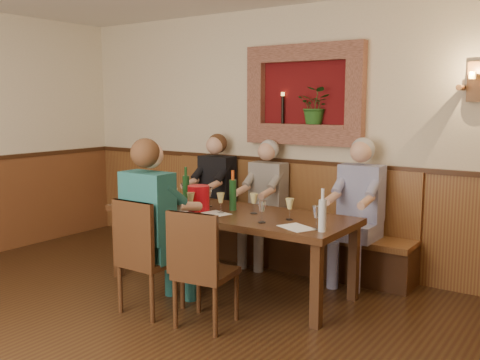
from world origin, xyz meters
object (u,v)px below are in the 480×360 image
at_px(person_chair_front, 156,239).
at_px(wine_bottle_green_a, 233,194).
at_px(person_bench_mid, 264,214).
at_px(chair_near_left, 150,279).
at_px(person_bench_right, 357,224).
at_px(person_bench_left, 213,205).
at_px(chair_near_right, 205,292).
at_px(dining_table, 228,219).
at_px(spittoon_bucket, 199,198).
at_px(water_bottle, 322,214).
at_px(bench, 278,234).
at_px(wine_bottle_green_b, 186,189).

height_order(person_chair_front, wine_bottle_green_a, person_chair_front).
xyz_separation_m(person_bench_mid, person_chair_front, (-0.07, -1.61, 0.05)).
relative_size(chair_near_left, person_bench_right, 0.68).
relative_size(person_bench_left, person_chair_front, 0.95).
relative_size(person_bench_right, person_chair_front, 0.97).
bearing_deg(chair_near_right, wine_bottle_green_a, 103.74).
distance_m(dining_table, chair_near_left, 0.97).
xyz_separation_m(person_bench_left, person_chair_front, (0.63, -1.61, 0.03)).
xyz_separation_m(person_chair_front, wine_bottle_green_a, (0.21, 0.84, 0.29)).
relative_size(spittoon_bucket, water_bottle, 0.68).
height_order(chair_near_left, person_chair_front, person_chair_front).
bearing_deg(bench, wine_bottle_green_b, -123.91).
relative_size(dining_table, water_bottle, 6.91).
height_order(chair_near_right, person_bench_mid, person_bench_mid).
distance_m(person_bench_mid, spittoon_bucket, 1.02).
height_order(bench, person_bench_right, person_bench_right).
bearing_deg(dining_table, chair_near_left, -102.91).
bearing_deg(person_chair_front, spittoon_bucket, 95.43).
distance_m(person_bench_right, water_bottle, 1.12).
bearing_deg(dining_table, wine_bottle_green_a, 84.46).
xyz_separation_m(person_bench_left, person_bench_right, (1.78, -0.00, 0.01)).
distance_m(wine_bottle_green_a, wine_bottle_green_b, 0.59).
bearing_deg(wine_bottle_green_b, person_bench_right, 26.50).
relative_size(chair_near_left, wine_bottle_green_b, 2.62).
height_order(dining_table, person_bench_mid, person_bench_mid).
xyz_separation_m(dining_table, bench, (0.00, 0.94, -0.35)).
distance_m(chair_near_right, wine_bottle_green_a, 1.15).
relative_size(person_chair_front, wine_bottle_green_a, 3.88).
bearing_deg(person_chair_front, person_bench_left, 111.47).
xyz_separation_m(bench, water_bottle, (1.09, -1.17, 0.56)).
bearing_deg(wine_bottle_green_b, spittoon_bucket, -31.31).
distance_m(chair_near_right, person_chair_front, 0.66).
bearing_deg(person_bench_right, water_bottle, -82.39).
height_order(person_chair_front, spittoon_bucket, person_chair_front).
xyz_separation_m(bench, person_bench_right, (0.95, -0.11, 0.27)).
relative_size(person_bench_left, wine_bottle_green_b, 3.77).
bearing_deg(spittoon_bucket, wine_bottle_green_a, 35.16).
distance_m(chair_near_left, person_chair_front, 0.34).
distance_m(dining_table, wine_bottle_green_a, 0.24).
xyz_separation_m(person_bench_right, water_bottle, (0.14, -1.07, 0.30)).
bearing_deg(person_bench_right, wine_bottle_green_a, -140.61).
height_order(dining_table, chair_near_left, chair_near_left).
distance_m(person_bench_mid, person_bench_right, 1.07).
bearing_deg(person_bench_mid, bench, 39.13).
xyz_separation_m(bench, person_bench_left, (-0.83, -0.11, 0.26)).
bearing_deg(spittoon_bucket, wine_bottle_green_b, 148.69).
bearing_deg(chair_near_right, spittoon_bucket, 123.47).
xyz_separation_m(wine_bottle_green_a, wine_bottle_green_b, (-0.59, 0.01, -0.00)).
distance_m(spittoon_bucket, wine_bottle_green_b, 0.38).
distance_m(dining_table, bench, 1.01).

